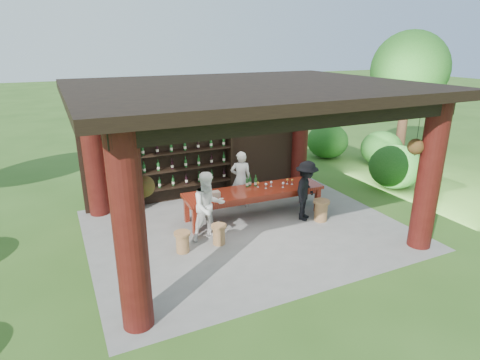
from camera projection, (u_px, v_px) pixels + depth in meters
name	position (u px, v px, depth m)	size (l,w,h in m)	color
ground	(247.00, 229.00, 9.86)	(90.00, 90.00, 0.00)	#2D5119
pavilion	(239.00, 141.00, 9.53)	(7.50, 6.00, 3.60)	slate
wine_shelf	(186.00, 160.00, 11.27)	(2.74, 0.42, 2.41)	black
tasting_table	(254.00, 194.00, 10.37)	(3.70, 1.11, 0.75)	#5F130D
stool_near_left	(219.00, 234.00, 9.06)	(0.35, 0.35, 0.47)	olive
stool_near_right	(321.00, 210.00, 10.24)	(0.42, 0.42, 0.55)	olive
stool_far_left	(182.00, 241.00, 8.71)	(0.36, 0.36, 0.48)	olive
host	(241.00, 179.00, 11.02)	(0.57, 0.38, 1.57)	silver
guest_woman	(208.00, 206.00, 9.11)	(0.79, 0.62, 1.63)	white
guest_man	(306.00, 191.00, 10.18)	(1.01, 0.58, 1.56)	black
table_bottles	(251.00, 181.00, 10.53)	(0.31, 0.18, 0.31)	#194C1E
table_glasses	(276.00, 184.00, 10.56)	(1.00, 0.37, 0.15)	silver
napkin_basket	(214.00, 194.00, 9.82)	(0.26, 0.18, 0.14)	#BF6672
shrubs	(306.00, 183.00, 11.43)	(15.42, 8.62, 1.36)	#194C14
trees	(330.00, 78.00, 11.52)	(21.56, 11.11, 4.80)	#3F2819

